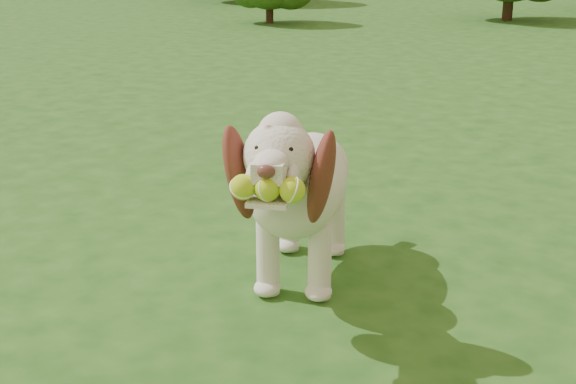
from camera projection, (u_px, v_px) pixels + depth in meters
The scene contains 2 objects.
ground at pixel (280, 263), 3.80m from camera, with size 80.00×80.00×0.00m, color #1B4614.
dog at pixel (299, 183), 3.46m from camera, with size 0.79×1.31×0.88m.
Camera 1 is at (1.88, -2.93, 1.55)m, focal length 50.00 mm.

